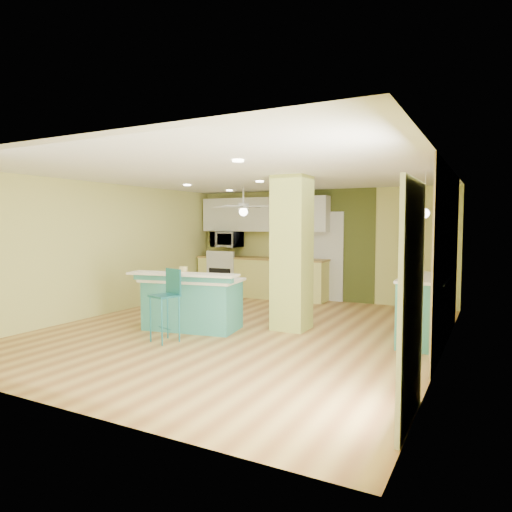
# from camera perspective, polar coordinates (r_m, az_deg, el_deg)

# --- Properties ---
(floor) EXTENTS (6.00, 7.00, 0.01)m
(floor) POSITION_cam_1_polar(r_m,az_deg,el_deg) (7.47, -1.74, -9.37)
(floor) COLOR #9C6636
(floor) RESTS_ON ground
(ceiling) EXTENTS (6.00, 7.00, 0.01)m
(ceiling) POSITION_cam_1_polar(r_m,az_deg,el_deg) (7.31, -1.79, 10.15)
(ceiling) COLOR white
(ceiling) RESTS_ON wall_back
(wall_back) EXTENTS (6.00, 0.01, 2.50)m
(wall_back) POSITION_cam_1_polar(r_m,az_deg,el_deg) (10.47, 7.76, 1.38)
(wall_back) COLOR #CCCC6D
(wall_back) RESTS_ON floor
(wall_front) EXTENTS (6.00, 0.01, 2.50)m
(wall_front) POSITION_cam_1_polar(r_m,az_deg,el_deg) (4.59, -23.96, -2.26)
(wall_front) COLOR #CCCC6D
(wall_front) RESTS_ON floor
(wall_left) EXTENTS (0.01, 7.00, 2.50)m
(wall_left) POSITION_cam_1_polar(r_m,az_deg,el_deg) (9.15, -18.36, 0.84)
(wall_left) COLOR #CCCC6D
(wall_left) RESTS_ON floor
(wall_right) EXTENTS (0.01, 7.00, 2.50)m
(wall_right) POSITION_cam_1_polar(r_m,az_deg,el_deg) (6.36, 22.48, -0.56)
(wall_right) COLOR #CCCC6D
(wall_right) RESTS_ON floor
(wood_panel) EXTENTS (0.02, 3.40, 2.50)m
(wood_panel) POSITION_cam_1_polar(r_m,az_deg,el_deg) (6.96, 22.80, -0.20)
(wood_panel) COLOR #997C57
(wood_panel) RESTS_ON floor
(olive_accent) EXTENTS (2.20, 0.02, 2.50)m
(olive_accent) POSITION_cam_1_polar(r_m,az_deg,el_deg) (10.39, 8.76, 1.35)
(olive_accent) COLOR #475020
(olive_accent) RESTS_ON floor
(interior_door) EXTENTS (0.82, 0.05, 2.00)m
(interior_door) POSITION_cam_1_polar(r_m,az_deg,el_deg) (10.38, 8.70, -0.04)
(interior_door) COLOR silver
(interior_door) RESTS_ON floor
(french_door) EXTENTS (0.04, 1.08, 2.10)m
(french_door) POSITION_cam_1_polar(r_m,az_deg,el_deg) (4.12, 18.88, -5.60)
(french_door) COLOR silver
(french_door) RESTS_ON floor
(column) EXTENTS (0.55, 0.55, 2.50)m
(column) POSITION_cam_1_polar(r_m,az_deg,el_deg) (7.44, 4.50, 0.35)
(column) COLOR #B2BF58
(column) RESTS_ON floor
(kitchen_run) EXTENTS (3.25, 0.63, 0.94)m
(kitchen_run) POSITION_cam_1_polar(r_m,az_deg,el_deg) (10.77, 0.64, -2.67)
(kitchen_run) COLOR #E8E879
(kitchen_run) RESTS_ON floor
(stove) EXTENTS (0.76, 0.66, 1.08)m
(stove) POSITION_cam_1_polar(r_m,az_deg,el_deg) (11.23, -3.70, -2.46)
(stove) COLOR silver
(stove) RESTS_ON floor
(upper_cabinets) EXTENTS (3.20, 0.34, 0.80)m
(upper_cabinets) POSITION_cam_1_polar(r_m,az_deg,el_deg) (10.81, 0.94, 5.21)
(upper_cabinets) COLOR white
(upper_cabinets) RESTS_ON wall_back
(microwave) EXTENTS (0.70, 0.48, 0.39)m
(microwave) POSITION_cam_1_polar(r_m,az_deg,el_deg) (11.17, -3.69, 2.08)
(microwave) COLOR white
(microwave) RESTS_ON wall_back
(ceiling_fan) EXTENTS (1.41, 1.41, 0.61)m
(ceiling_fan) POSITION_cam_1_polar(r_m,az_deg,el_deg) (9.56, -1.59, 6.13)
(ceiling_fan) COLOR silver
(ceiling_fan) RESTS_ON ceiling
(pendant_lamp) EXTENTS (0.14, 0.14, 0.69)m
(pendant_lamp) POSITION_cam_1_polar(r_m,az_deg,el_deg) (7.13, 20.34, 5.05)
(pendant_lamp) COLOR white
(pendant_lamp) RESTS_ON ceiling
(wall_decor) EXTENTS (0.03, 0.90, 0.70)m
(wall_decor) POSITION_cam_1_polar(r_m,az_deg,el_deg) (7.15, 22.83, 2.31)
(wall_decor) COLOR brown
(wall_decor) RESTS_ON wood_panel
(peninsula) EXTENTS (1.83, 1.22, 0.96)m
(peninsula) POSITION_cam_1_polar(r_m,az_deg,el_deg) (7.58, -7.99, -5.75)
(peninsula) COLOR teal
(peninsula) RESTS_ON floor
(bar_stool) EXTENTS (0.44, 0.44, 1.07)m
(bar_stool) POSITION_cam_1_polar(r_m,az_deg,el_deg) (6.82, -10.89, -4.58)
(bar_stool) COLOR #1D7083
(bar_stool) RESTS_ON floor
(side_counter) EXTENTS (0.63, 1.49, 0.96)m
(side_counter) POSITION_cam_1_polar(r_m,az_deg,el_deg) (7.17, 20.39, -6.21)
(side_counter) COLOR teal
(side_counter) RESTS_ON floor
(fruit_bowl) EXTENTS (0.35, 0.35, 0.07)m
(fruit_bowl) POSITION_cam_1_polar(r_m,az_deg,el_deg) (10.33, 4.11, -0.16)
(fruit_bowl) COLOR #362116
(fruit_bowl) RESTS_ON kitchen_run
(canister) EXTENTS (0.14, 0.14, 0.19)m
(canister) POSITION_cam_1_polar(r_m,az_deg,el_deg) (7.58, -9.09, -2.05)
(canister) COLOR gold
(canister) RESTS_ON peninsula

